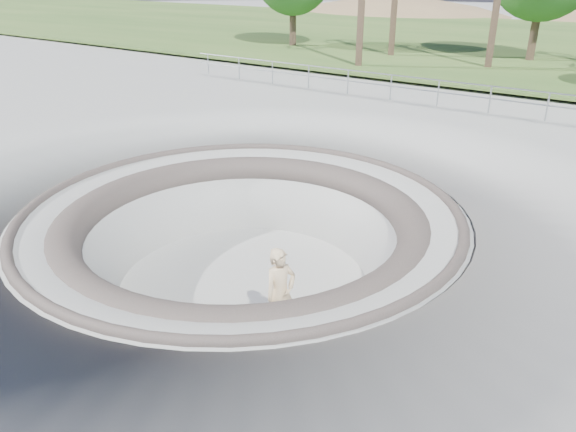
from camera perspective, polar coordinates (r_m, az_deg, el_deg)
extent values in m
plane|color=#9F9F9A|center=(13.11, -4.72, 0.60)|extent=(180.00, 180.00, 0.00)
torus|color=#9F9F9A|center=(14.02, -4.44, -6.92)|extent=(14.00, 14.00, 4.00)
cylinder|color=#9F9F9A|center=(14.00, -4.45, -6.74)|extent=(6.60, 6.60, 0.10)
torus|color=#534943|center=(13.11, -4.72, 0.52)|extent=(10.24, 10.24, 0.24)
torus|color=#534943|center=(13.29, -4.66, -1.18)|extent=(8.91, 8.91, 0.81)
cube|color=#315221|center=(44.15, 25.73, 15.39)|extent=(180.00, 36.00, 0.12)
ellipsoid|color=olive|center=(71.70, 10.43, 14.42)|extent=(50.40, 36.00, 23.40)
cylinder|color=gray|center=(22.92, 15.13, 13.17)|extent=(25.00, 0.05, 0.05)
cylinder|color=gray|center=(23.00, 15.01, 12.07)|extent=(25.00, 0.05, 0.05)
cube|color=#9B603E|center=(11.96, -0.75, -11.95)|extent=(0.81, 0.26, 0.02)
cylinder|color=#A9A8AD|center=(11.98, -0.75, -12.08)|extent=(0.04, 0.17, 0.04)
cylinder|color=#A9A8AD|center=(11.98, -0.75, -12.08)|extent=(0.04, 0.17, 0.04)
cylinder|color=silver|center=(11.99, -0.75, -12.11)|extent=(0.06, 0.03, 0.06)
cylinder|color=silver|center=(11.99, -0.75, -12.11)|extent=(0.06, 0.03, 0.06)
cylinder|color=silver|center=(11.99, -0.75, -12.11)|extent=(0.06, 0.03, 0.06)
cylinder|color=silver|center=(11.99, -0.75, -12.11)|extent=(0.06, 0.03, 0.06)
imported|color=beige|center=(11.40, -0.78, -7.89)|extent=(0.67, 0.83, 1.98)
cylinder|color=brown|center=(39.36, 0.50, 20.20)|extent=(0.44, 0.44, 4.67)
cylinder|color=brown|center=(35.66, 23.99, 18.22)|extent=(0.44, 0.44, 5.12)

